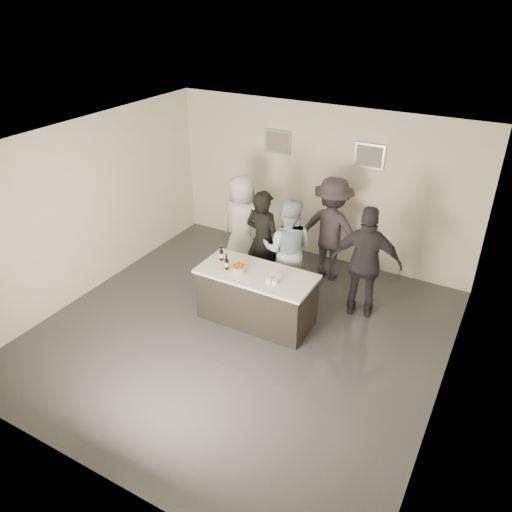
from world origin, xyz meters
name	(u,v)px	position (x,y,z in m)	size (l,w,h in m)	color
floor	(241,333)	(0.00, 0.00, 0.00)	(6.00, 6.00, 0.00)	#3D3D42
ceiling	(237,147)	(0.00, 0.00, 3.00)	(6.00, 6.00, 0.00)	white
wall_back	(320,184)	(0.00, 3.00, 1.50)	(6.00, 0.04, 3.00)	silver
wall_front	(82,376)	(0.00, -3.00, 1.50)	(6.00, 0.04, 3.00)	silver
wall_left	(87,209)	(-3.00, 0.00, 1.50)	(0.04, 6.00, 3.00)	silver
wall_right	(457,308)	(3.00, 0.00, 1.50)	(0.04, 6.00, 3.00)	silver
picture_left	(278,142)	(-0.90, 2.97, 2.20)	(0.54, 0.04, 0.44)	#B2B2B7
picture_right	(370,156)	(0.90, 2.97, 2.20)	(0.54, 0.04, 0.44)	#B2B2B7
bar_counter	(256,297)	(0.05, 0.43, 0.45)	(1.86, 0.86, 0.90)	white
cake	(239,269)	(-0.22, 0.34, 0.94)	(0.24, 0.24, 0.08)	gold
beer_bottle_a	(221,253)	(-0.65, 0.51, 1.03)	(0.07, 0.07, 0.26)	black
beer_bottle_b	(227,262)	(-0.42, 0.30, 1.03)	(0.07, 0.07, 0.26)	black
tumbler_cluster	(274,279)	(0.40, 0.32, 0.94)	(0.19, 0.19, 0.08)	gold
candles	(228,274)	(-0.31, 0.17, 0.90)	(0.24, 0.08, 0.01)	pink
person_main_black	(263,241)	(-0.34, 1.36, 0.94)	(0.68, 0.45, 1.87)	black
person_main_blue	(288,249)	(0.14, 1.34, 0.91)	(0.88, 0.69, 1.82)	#9EB6CF
person_guest_left	(242,223)	(-1.04, 1.85, 0.93)	(0.91, 0.59, 1.85)	silver
person_guest_right	(366,263)	(1.47, 1.46, 0.96)	(1.12, 0.47, 1.92)	#2A2830
person_guest_back	(331,229)	(0.54, 2.31, 0.97)	(1.26, 0.72, 1.94)	#322D35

